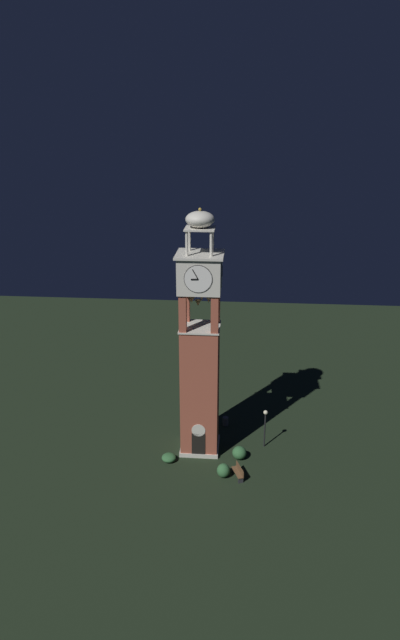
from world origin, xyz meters
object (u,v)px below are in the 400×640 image
object	(u,v)px
clock_tower	(200,357)
trash_bin	(225,421)
park_bench	(238,472)
lamp_post	(265,421)

from	to	relation	value
clock_tower	trash_bin	xyz separation A→B (m)	(1.99, 3.77, -7.91)
clock_tower	trash_bin	bearing A→B (deg)	62.14
clock_tower	trash_bin	distance (m)	8.99
park_bench	trash_bin	distance (m)	7.69
clock_tower	park_bench	bearing A→B (deg)	-49.36
clock_tower	lamp_post	distance (m)	8.01
clock_tower	park_bench	size ratio (longest dim) A/B	12.09
clock_tower	trash_bin	size ratio (longest dim) A/B	24.96
park_bench	clock_tower	bearing A→B (deg)	130.64
lamp_post	trash_bin	distance (m)	5.04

